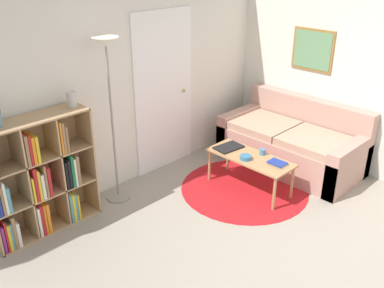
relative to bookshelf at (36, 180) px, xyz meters
The scene contains 13 objects.
ground_plane 2.73m from the bookshelf, 57.51° to the right, with size 14.00×14.00×0.00m, color gray.
wall_back 1.63m from the bookshelf, ahead, with size 7.27×0.11×2.60m.
wall_right 3.80m from the bookshelf, 15.97° to the right, with size 0.08×5.43×2.60m.
rug 2.44m from the bookshelf, 24.87° to the right, with size 1.56×1.56×0.01m.
bookshelf is the anchor object (origin of this frame).
floor_lamp 1.34m from the bookshelf, ahead, with size 0.28×0.28×1.89m.
couch 3.32m from the bookshelf, 18.06° to the right, with size 0.94×1.84×0.86m.
coffee_table 2.42m from the bookshelf, 25.10° to the right, with size 0.44×1.07×0.44m.
laptop 2.30m from the bookshelf, 17.46° to the right, with size 0.37×0.27×0.02m.
bowl 2.34m from the bookshelf, 26.19° to the right, with size 0.14×0.14×0.05m.
book_stack_on_table 2.64m from the bookshelf, 31.49° to the right, with size 0.16×0.21×0.03m.
cup 2.58m from the bookshelf, 25.21° to the right, with size 0.07×0.07×0.07m.
vase_on_shelf 0.89m from the bookshelf, ahead, with size 0.10×0.10×0.16m.
Camera 1 is at (-2.97, -1.51, 2.72)m, focal length 40.00 mm.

